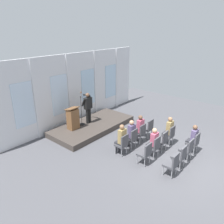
{
  "coord_description": "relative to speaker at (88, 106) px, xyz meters",
  "views": [
    {
      "loc": [
        -7.61,
        -2.76,
        5.13
      ],
      "look_at": [
        -0.02,
        3.63,
        1.29
      ],
      "focal_mm": 35.57,
      "sensor_mm": 36.0,
      "label": 1
    }
  ],
  "objects": [
    {
      "name": "mic_stand",
      "position": [
        -0.38,
        0.1,
        -0.63
      ],
      "size": [
        0.28,
        0.28,
        1.55
      ],
      "color": "black",
      "rests_on": "stage_platform"
    },
    {
      "name": "chair_r2_c1",
      "position": [
        -0.29,
        -5.32,
        -0.71
      ],
      "size": [
        0.46,
        0.44,
        0.94
      ],
      "color": "#99999E",
      "rests_on": "ground"
    },
    {
      "name": "rear_partition",
      "position": [
        0.09,
        1.09,
        0.67
      ],
      "size": [
        10.0,
        0.14,
        3.85
      ],
      "color": "silver",
      "rests_on": "ground"
    },
    {
      "name": "chair_r0_c0",
      "position": [
        -0.98,
        -3.06,
        -0.71
      ],
      "size": [
        0.46,
        0.44,
        0.94
      ],
      "color": "#99999E",
      "rests_on": "ground"
    },
    {
      "name": "audience_r1_c3",
      "position": [
        1.09,
        -4.11,
        -0.49
      ],
      "size": [
        0.36,
        0.39,
        1.37
      ],
      "color": "#2D2D33",
      "rests_on": "ground"
    },
    {
      "name": "chair_r0_c1",
      "position": [
        -0.29,
        -3.06,
        -0.71
      ],
      "size": [
        0.46,
        0.44,
        0.94
      ],
      "color": "#99999E",
      "rests_on": "ground"
    },
    {
      "name": "audience_r0_c1",
      "position": [
        -0.29,
        -2.98,
        -0.5
      ],
      "size": [
        0.36,
        0.39,
        1.35
      ],
      "color": "#2D2D33",
      "rests_on": "ground"
    },
    {
      "name": "audience_r2_c3",
      "position": [
        1.09,
        -5.24,
        -0.52
      ],
      "size": [
        0.36,
        0.39,
        1.3
      ],
      "color": "#2D2D33",
      "rests_on": "ground"
    },
    {
      "name": "chair_r1_c2",
      "position": [
        0.4,
        -4.19,
        -0.71
      ],
      "size": [
        0.46,
        0.44,
        0.94
      ],
      "color": "#99999E",
      "rests_on": "ground"
    },
    {
      "name": "chair_r2_c0",
      "position": [
        -0.98,
        -5.32,
        -0.71
      ],
      "size": [
        0.46,
        0.44,
        0.94
      ],
      "color": "#99999E",
      "rests_on": "ground"
    },
    {
      "name": "chair_r0_c2",
      "position": [
        0.4,
        -3.06,
        -0.71
      ],
      "size": [
        0.46,
        0.44,
        0.94
      ],
      "color": "#99999E",
      "rests_on": "ground"
    },
    {
      "name": "chair_r1_c3",
      "position": [
        1.09,
        -4.19,
        -0.71
      ],
      "size": [
        0.46,
        0.44,
        0.94
      ],
      "color": "#99999E",
      "rests_on": "ground"
    },
    {
      "name": "chair_r2_c3",
      "position": [
        1.09,
        -5.32,
        -0.71
      ],
      "size": [
        0.46,
        0.44,
        0.94
      ],
      "color": "#99999E",
      "rests_on": "ground"
    },
    {
      "name": "chair_r2_c2",
      "position": [
        0.4,
        -5.32,
        -0.71
      ],
      "size": [
        0.46,
        0.44,
        0.94
      ],
      "color": "#99999E",
      "rests_on": "ground"
    },
    {
      "name": "audience_r1_c1",
      "position": [
        -0.29,
        -4.11,
        -0.52
      ],
      "size": [
        0.36,
        0.39,
        1.31
      ],
      "color": "#2D2D33",
      "rests_on": "ground"
    },
    {
      "name": "chair_r0_c3",
      "position": [
        1.09,
        -3.06,
        -0.71
      ],
      "size": [
        0.46,
        0.44,
        0.94
      ],
      "color": "#99999E",
      "rests_on": "ground"
    },
    {
      "name": "audience_r0_c2",
      "position": [
        0.4,
        -2.98,
        -0.49
      ],
      "size": [
        0.36,
        0.39,
        1.36
      ],
      "color": "#2D2D33",
      "rests_on": "ground"
    },
    {
      "name": "stage_platform",
      "position": [
        0.06,
        -0.27,
        -1.11
      ],
      "size": [
        4.55,
        2.12,
        0.28
      ],
      "primitive_type": "cube",
      "color": "#3F3833",
      "rests_on": "ground"
    },
    {
      "name": "speaker",
      "position": [
        0.0,
        0.0,
        0.0
      ],
      "size": [
        0.52,
        0.69,
        1.66
      ],
      "color": "black",
      "rests_on": "stage_platform"
    },
    {
      "name": "audience_r0_c0",
      "position": [
        -0.98,
        -2.98,
        -0.48
      ],
      "size": [
        0.36,
        0.39,
        1.38
      ],
      "color": "#2D2D33",
      "rests_on": "ground"
    },
    {
      "name": "chair_r1_c1",
      "position": [
        -0.29,
        -4.19,
        -0.71
      ],
      "size": [
        0.46,
        0.44,
        0.94
      ],
      "color": "#99999E",
      "rests_on": "ground"
    },
    {
      "name": "ground_plane",
      "position": [
        0.06,
        -5.25,
        -1.25
      ],
      "size": [
        16.51,
        16.51,
        0.0
      ],
      "primitive_type": "plane",
      "color": "#4C4C51"
    },
    {
      "name": "chair_r1_c0",
      "position": [
        -0.98,
        -4.19,
        -0.71
      ],
      "size": [
        0.46,
        0.44,
        0.94
      ],
      "color": "#99999E",
      "rests_on": "ground"
    },
    {
      "name": "lectern",
      "position": [
        -1.0,
        0.05,
        -0.41
      ],
      "size": [
        0.6,
        0.48,
        1.16
      ],
      "color": "brown",
      "rests_on": "stage_platform"
    }
  ]
}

